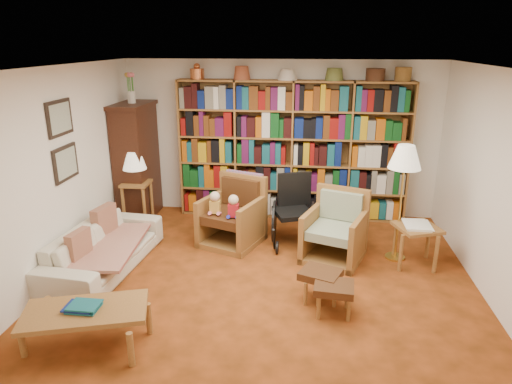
# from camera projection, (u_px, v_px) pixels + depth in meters

# --- Properties ---
(floor) EXTENTS (5.00, 5.00, 0.00)m
(floor) POSITION_uv_depth(u_px,v_px,m) (264.00, 286.00, 5.42)
(floor) COLOR #A04518
(floor) RESTS_ON ground
(ceiling) EXTENTS (5.00, 5.00, 0.00)m
(ceiling) POSITION_uv_depth(u_px,v_px,m) (266.00, 68.00, 4.63)
(ceiling) COLOR white
(ceiling) RESTS_ON wall_back
(wall_back) EXTENTS (5.00, 0.00, 5.00)m
(wall_back) POSITION_uv_depth(u_px,v_px,m) (281.00, 139.00, 7.38)
(wall_back) COLOR white
(wall_back) RESTS_ON floor
(wall_front) EXTENTS (5.00, 0.00, 5.00)m
(wall_front) POSITION_uv_depth(u_px,v_px,m) (223.00, 313.00, 2.67)
(wall_front) COLOR white
(wall_front) RESTS_ON floor
(wall_left) EXTENTS (0.00, 5.00, 5.00)m
(wall_left) POSITION_uv_depth(u_px,v_px,m) (52.00, 178.00, 5.31)
(wall_left) COLOR white
(wall_left) RESTS_ON floor
(wall_right) EXTENTS (0.00, 5.00, 5.00)m
(wall_right) POSITION_uv_depth(u_px,v_px,m) (504.00, 194.00, 4.75)
(wall_right) COLOR white
(wall_right) RESTS_ON floor
(bookshelf) EXTENTS (3.60, 0.30, 2.42)m
(bookshelf) POSITION_uv_depth(u_px,v_px,m) (292.00, 147.00, 7.22)
(bookshelf) COLOR #A16432
(bookshelf) RESTS_ON floor
(curio_cabinet) EXTENTS (0.50, 0.95, 2.40)m
(curio_cabinet) POSITION_uv_depth(u_px,v_px,m) (137.00, 160.00, 7.26)
(curio_cabinet) COLOR #3C1C10
(curio_cabinet) RESTS_ON floor
(framed_pictures) EXTENTS (0.03, 0.52, 0.97)m
(framed_pictures) POSITION_uv_depth(u_px,v_px,m) (63.00, 141.00, 5.47)
(framed_pictures) COLOR black
(framed_pictures) RESTS_ON wall_left
(sofa) EXTENTS (1.99, 0.92, 0.56)m
(sofa) POSITION_uv_depth(u_px,v_px,m) (104.00, 249.00, 5.73)
(sofa) COLOR beige
(sofa) RESTS_ON floor
(sofa_throw) EXTENTS (0.86, 1.45, 0.04)m
(sofa_throw) POSITION_uv_depth(u_px,v_px,m) (108.00, 248.00, 5.72)
(sofa_throw) COLOR beige
(sofa_throw) RESTS_ON sofa
(cushion_left) EXTENTS (0.20, 0.42, 0.40)m
(cushion_left) POSITION_uv_depth(u_px,v_px,m) (105.00, 225.00, 6.02)
(cushion_left) COLOR maroon
(cushion_left) RESTS_ON sofa
(cushion_right) EXTENTS (0.17, 0.36, 0.35)m
(cushion_right) POSITION_uv_depth(u_px,v_px,m) (79.00, 248.00, 5.36)
(cushion_right) COLOR maroon
(cushion_right) RESTS_ON sofa
(side_table_lamp) EXTENTS (0.42, 0.42, 0.71)m
(side_table_lamp) POSITION_uv_depth(u_px,v_px,m) (137.00, 194.00, 7.04)
(side_table_lamp) COLOR #A16432
(side_table_lamp) RESTS_ON floor
(table_lamp) EXTENTS (0.36, 0.36, 0.49)m
(table_lamp) POSITION_uv_depth(u_px,v_px,m) (134.00, 161.00, 6.87)
(table_lamp) COLOR gold
(table_lamp) RESTS_ON side_table_lamp
(armchair_leather) EXTENTS (1.03, 1.03, 0.96)m
(armchair_leather) POSITION_uv_depth(u_px,v_px,m) (233.00, 215.00, 6.53)
(armchair_leather) COLOR #A16432
(armchair_leather) RESTS_ON floor
(armchair_sage) EXTENTS (0.98, 0.98, 0.91)m
(armchair_sage) POSITION_uv_depth(u_px,v_px,m) (334.00, 232.00, 6.08)
(armchair_sage) COLOR #A16432
(armchair_sage) RESTS_ON floor
(wheelchair) EXTENTS (0.63, 0.80, 1.00)m
(wheelchair) POSITION_uv_depth(u_px,v_px,m) (293.00, 213.00, 6.45)
(wheelchair) COLOR black
(wheelchair) RESTS_ON floor
(floor_lamp) EXTENTS (0.41, 0.41, 1.54)m
(floor_lamp) POSITION_uv_depth(u_px,v_px,m) (405.00, 162.00, 5.69)
(floor_lamp) COLOR gold
(floor_lamp) RESTS_ON floor
(side_table_papers) EXTENTS (0.64, 0.64, 0.56)m
(side_table_papers) POSITION_uv_depth(u_px,v_px,m) (417.00, 232.00, 5.81)
(side_table_papers) COLOR #A16432
(side_table_papers) RESTS_ON floor
(footstool_a) EXTENTS (0.52, 0.49, 0.36)m
(footstool_a) POSITION_uv_depth(u_px,v_px,m) (320.00, 276.00, 5.04)
(footstool_a) COLOR #462612
(footstool_a) RESTS_ON floor
(footstool_b) EXTENTS (0.44, 0.38, 0.35)m
(footstool_b) POSITION_uv_depth(u_px,v_px,m) (334.00, 290.00, 4.78)
(footstool_b) COLOR #462612
(footstool_b) RESTS_ON floor
(coffee_table) EXTENTS (1.24, 0.87, 0.44)m
(coffee_table) POSITION_uv_depth(u_px,v_px,m) (86.00, 313.00, 4.26)
(coffee_table) COLOR #A16432
(coffee_table) RESTS_ON floor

